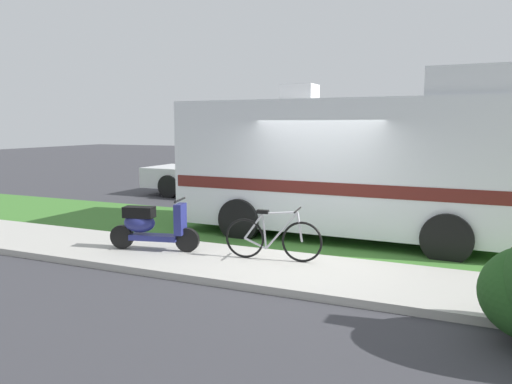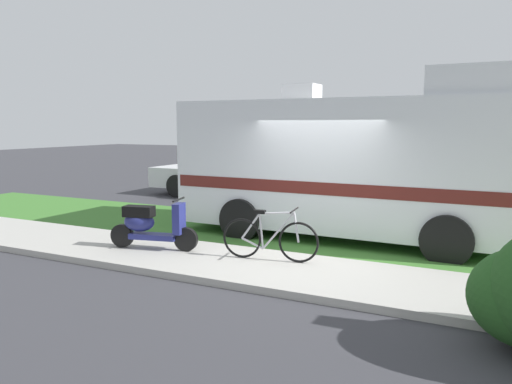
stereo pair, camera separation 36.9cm
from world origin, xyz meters
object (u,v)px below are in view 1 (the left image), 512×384
motorhome_rv (351,163)px  scooter (150,226)px  bicycle (273,238)px  pickup_truck_near (244,169)px

motorhome_rv → scooter: 4.29m
bicycle → pickup_truck_near: (-3.83, 6.99, 0.46)m
motorhome_rv → bicycle: motorhome_rv is taller
bicycle → pickup_truck_near: bearing=118.7°
motorhome_rv → scooter: bearing=-136.3°
scooter → pickup_truck_near: size_ratio=0.30×
pickup_truck_near → bicycle: bearing=-61.3°
bicycle → motorhome_rv: bearing=75.0°
scooter → pickup_truck_near: pickup_truck_near is taller
bicycle → pickup_truck_near: 7.98m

